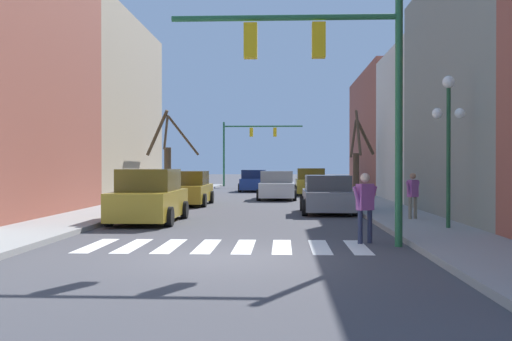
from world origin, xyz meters
name	(u,v)px	position (x,y,z in m)	size (l,w,h in m)	color
ground_plane	(217,259)	(0.00, 0.00, 0.00)	(240.00, 240.00, 0.00)	#424247
sidewalk_right	(492,257)	(5.65, 0.00, 0.07)	(2.51, 90.00, 0.15)	gray
building_row_left	(7,84)	(-9.90, 11.62, 5.28)	(6.00, 34.28, 12.22)	beige
building_row_right	(478,101)	(9.90, 14.14, 4.78)	(6.00, 43.50, 12.13)	#934C3D
crosswalk_stripes	(226,246)	(0.00, 1.89, 0.00)	(6.75, 2.60, 0.01)	white
traffic_signal_near	(333,70)	(2.57, 2.03, 4.23)	(5.55, 0.28, 5.90)	#236038
traffic_signal_far	(247,139)	(-1.92, 43.46, 4.41)	(7.45, 0.28, 6.01)	#236038
street_lamp_right_corner	(449,120)	(6.13, 5.04, 3.24)	(0.95, 0.36, 4.37)	#1E4C2D
car_at_intersection	(254,181)	(-0.79, 32.42, 0.76)	(2.15, 4.36, 1.61)	navy
car_parked_right_mid	(277,186)	(1.03, 21.91, 0.76)	(2.20, 4.54, 1.62)	white
car_parked_left_far	(149,198)	(-3.19, 7.85, 0.84)	(2.16, 4.72, 1.82)	#A38423
car_driving_away_lane	(328,195)	(3.19, 11.96, 0.73)	(2.16, 4.12, 1.55)	gray
car_parked_right_far	(310,183)	(3.20, 27.08, 0.82)	(2.14, 4.54, 1.76)	#A38423
car_parked_right_near	(189,189)	(-3.23, 16.73, 0.78)	(2.08, 4.73, 1.67)	#A38423
pedestrian_on_right_sidewalk	(365,202)	(3.42, 2.59, 1.04)	(0.69, 0.47, 1.75)	#282D47
pedestrian_near_right_corner	(413,192)	(5.74, 7.92, 1.06)	(0.57, 0.47, 1.55)	#7A705B
street_tree_right_mid	(358,160)	(5.59, 21.44, 2.26)	(1.67, 2.83, 4.91)	#473828
street_tree_right_far	(167,160)	(-5.25, 21.67, 2.27)	(3.11, 2.68, 5.01)	#473828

